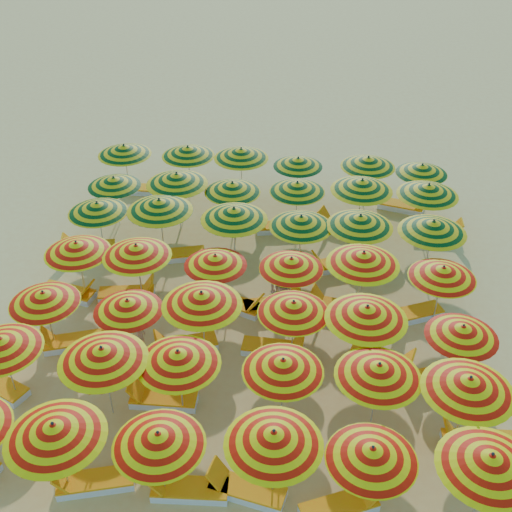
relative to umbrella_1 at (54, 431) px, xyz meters
name	(u,v)px	position (x,y,z in m)	size (l,w,h in m)	color
ground	(254,308)	(3.39, 6.81, -2.01)	(120.00, 120.00, 0.00)	#D9B760
umbrella_1	(54,431)	(0.00, 0.00, 0.00)	(2.67, 2.67, 2.28)	silver
umbrella_2	(158,439)	(2.15, 0.15, -0.16)	(2.56, 2.56, 2.10)	silver
umbrella_3	(274,438)	(4.52, 0.36, -0.05)	(2.25, 2.25, 2.22)	silver
umbrella_4	(372,454)	(6.54, 0.31, -0.21)	(1.95, 1.95, 2.05)	silver
umbrella_5	(491,461)	(8.84, 0.23, -0.02)	(2.19, 2.19, 2.26)	silver
umbrella_6	(1,344)	(-2.34, 2.55, -0.16)	(2.24, 2.24, 2.10)	silver
umbrella_7	(102,354)	(0.30, 2.30, 0.00)	(2.66, 2.66, 2.29)	silver
umbrella_8	(178,357)	(2.07, 2.51, -0.10)	(2.68, 2.68, 2.17)	silver
umbrella_9	(283,365)	(4.55, 2.59, -0.18)	(2.29, 2.29, 2.08)	silver
umbrella_10	(379,370)	(6.77, 2.59, -0.10)	(2.24, 2.24, 2.17)	silver
umbrella_11	(469,384)	(8.75, 2.30, -0.03)	(2.46, 2.46, 2.25)	silver
umbrella_12	(44,297)	(-2.03, 4.48, -0.22)	(2.49, 2.49, 2.03)	silver
umbrella_13	(128,305)	(0.28, 4.46, -0.27)	(2.12, 2.12, 1.98)	silver
umbrella_14	(202,299)	(2.25, 4.62, 0.00)	(2.27, 2.27, 2.28)	silver
umbrella_15	(294,307)	(4.66, 4.79, -0.20)	(2.28, 2.28, 2.05)	silver
umbrella_16	(367,313)	(6.54, 4.53, 0.00)	(2.84, 2.84, 2.28)	silver
umbrella_17	(462,331)	(8.96, 4.39, -0.27)	(2.10, 2.10, 1.97)	silver
umbrella_18	(77,248)	(-1.91, 6.79, -0.15)	(2.52, 2.52, 2.11)	silver
umbrella_19	(136,251)	(-0.08, 6.75, -0.09)	(2.62, 2.62, 2.18)	silver
umbrella_20	(215,260)	(2.25, 6.77, -0.27)	(2.03, 2.03, 1.97)	silver
umbrella_21	(291,263)	(4.47, 6.82, -0.25)	(2.25, 2.25, 2.00)	silver
umbrella_22	(363,258)	(6.52, 6.98, -0.02)	(2.19, 2.19, 2.26)	silver
umbrella_23	(443,272)	(8.76, 6.79, -0.20)	(2.10, 2.10, 2.05)	silver
umbrella_24	(97,208)	(-2.03, 9.14, -0.16)	(2.37, 2.37, 2.10)	silver
umbrella_25	(159,205)	(0.04, 9.22, 0.01)	(2.84, 2.84, 2.30)	silver
umbrella_26	(234,214)	(2.51, 8.96, 0.01)	(2.79, 2.79, 2.29)	silver
umbrella_27	(301,221)	(4.64, 8.93, -0.11)	(2.60, 2.60, 2.15)	silver
umbrella_28	(360,221)	(6.48, 9.05, -0.05)	(2.39, 2.39, 2.23)	silver
umbrella_29	(433,227)	(8.70, 8.93, -0.02)	(2.41, 2.41, 2.25)	silver
umbrella_30	(114,182)	(-2.07, 11.08, -0.25)	(2.15, 2.15, 1.99)	silver
umbrella_31	(177,179)	(0.21, 11.06, 0.01)	(2.32, 2.32, 2.29)	silver
umbrella_32	(232,187)	(2.16, 11.01, -0.18)	(2.17, 2.17, 2.08)	silver
umbrella_33	(297,187)	(4.39, 11.31, -0.20)	(2.26, 2.26, 2.06)	silver
umbrella_34	(362,185)	(6.59, 11.34, -0.01)	(2.39, 2.39, 2.27)	silver
umbrella_35	(428,190)	(8.82, 11.33, -0.05)	(2.46, 2.46, 2.22)	silver
umbrella_36	(124,150)	(-2.32, 13.33, -0.11)	(2.54, 2.54, 2.16)	silver
umbrella_37	(188,151)	(0.11, 13.51, -0.12)	(2.49, 2.49, 2.14)	silver
umbrella_38	(241,153)	(2.15, 13.46, -0.08)	(2.52, 2.52, 2.19)	silver
umbrella_39	(298,162)	(4.30, 13.37, -0.28)	(2.08, 2.08, 1.96)	silver
umbrella_40	(368,162)	(6.88, 13.35, -0.12)	(2.08, 2.08, 2.14)	silver
umbrella_41	(422,169)	(8.83, 13.23, -0.24)	(2.39, 2.39, 2.01)	silver
lounger_1	(93,482)	(0.50, 0.17, -1.86)	(1.82, 1.03, 0.69)	white
lounger_2	(188,489)	(2.65, 0.21, -1.86)	(1.76, 0.68, 0.69)	white
lounger_3	(246,490)	(3.93, 0.33, -1.86)	(1.82, 0.93, 0.69)	white
lounger_4	(341,507)	(6.03, 0.15, -1.86)	(1.82, 1.25, 0.69)	white
lounger_6	(162,399)	(1.47, 2.75, -1.86)	(1.74, 0.62, 0.69)	white
lounger_7	(476,441)	(9.25, 2.26, -1.86)	(1.77, 0.70, 0.69)	white
lounger_8	(73,342)	(-1.53, 4.58, -1.86)	(1.83, 1.12, 0.69)	white
lounger_9	(185,345)	(1.66, 4.79, -1.86)	(1.83, 1.16, 0.69)	white
lounger_10	(274,348)	(4.16, 4.94, -1.86)	(1.76, 0.66, 0.69)	white
lounger_11	(382,361)	(7.14, 4.76, -1.86)	(1.83, 1.06, 0.69)	white
lounger_12	(433,377)	(8.45, 4.29, -1.86)	(1.82, 1.17, 0.69)	white
lounger_13	(69,293)	(-2.41, 6.74, -1.86)	(1.82, 0.93, 0.69)	white
lounger_14	(128,293)	(-0.58, 6.90, -1.86)	(1.81, 0.88, 0.69)	white
lounger_15	(236,304)	(2.85, 6.75, -1.86)	(1.82, 1.18, 0.69)	white
lounger_16	(273,305)	(3.97, 6.85, -1.86)	(1.83, 1.04, 0.69)	white
lounger_17	(338,307)	(5.92, 6.95, -1.86)	(1.81, 0.89, 0.69)	white
lounger_18	(413,314)	(8.17, 6.88, -1.86)	(1.82, 1.24, 0.69)	white
lounger_19	(88,248)	(-2.63, 9.22, -1.86)	(1.82, 0.98, 0.69)	white
lounger_20	(178,255)	(0.54, 9.16, -1.86)	(1.82, 1.03, 0.69)	white
lounger_21	(337,264)	(5.88, 9.19, -1.86)	(1.82, 1.19, 0.69)	white
lounger_22	(279,227)	(3.79, 11.27, -1.86)	(1.81, 0.89, 0.69)	white
lounger_23	(340,226)	(5.99, 11.57, -1.86)	(1.83, 1.15, 0.69)	white
lounger_24	(437,233)	(9.42, 11.51, -1.86)	(1.73, 0.59, 0.69)	white
lounger_25	(145,189)	(-1.72, 13.48, -1.86)	(1.74, 0.59, 0.69)	white
lounger_26	(402,206)	(8.32, 13.27, -1.86)	(1.82, 1.01, 0.69)	white
beachgoer_b	(281,288)	(4.19, 6.85, -1.21)	(0.78, 0.60, 1.59)	tan
beachgoer_a	(140,336)	(0.49, 4.46, -1.34)	(0.49, 0.32, 1.33)	tan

